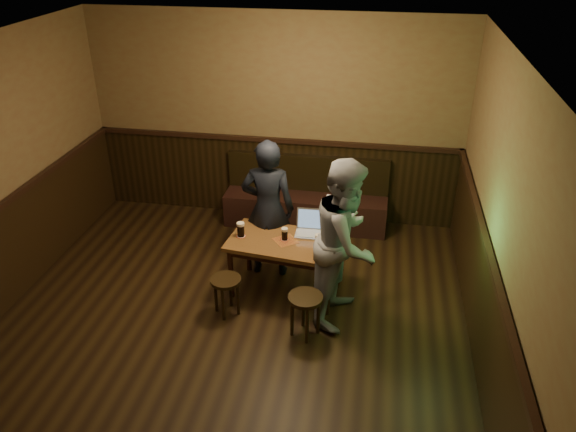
# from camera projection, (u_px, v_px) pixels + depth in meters

# --- Properties ---
(room) EXTENTS (5.04, 6.04, 2.84)m
(room) POSITION_uv_depth(u_px,v_px,m) (218.00, 237.00, 5.16)
(room) COLOR black
(room) RESTS_ON ground
(bench) EXTENTS (2.20, 0.50, 0.95)m
(bench) POSITION_uv_depth(u_px,v_px,m) (306.00, 204.00, 7.70)
(bench) COLOR black
(bench) RESTS_ON ground
(pub_table) EXTENTS (1.32, 0.85, 0.67)m
(pub_table) POSITION_uv_depth(u_px,v_px,m) (286.00, 247.00, 6.19)
(pub_table) COLOR brown
(pub_table) RESTS_ON ground
(stool_left) EXTENTS (0.35, 0.35, 0.44)m
(stool_left) POSITION_uv_depth(u_px,v_px,m) (226.00, 286.00, 5.93)
(stool_left) COLOR black
(stool_left) RESTS_ON ground
(stool_right) EXTENTS (0.44, 0.44, 0.48)m
(stool_right) POSITION_uv_depth(u_px,v_px,m) (305.00, 304.00, 5.61)
(stool_right) COLOR black
(stool_right) RESTS_ON ground
(pint_left) EXTENTS (0.11, 0.11, 0.17)m
(pint_left) POSITION_uv_depth(u_px,v_px,m) (241.00, 229.00, 6.19)
(pint_left) COLOR #A02813
(pint_left) RESTS_ON pub_table
(pint_mid) EXTENTS (0.09, 0.09, 0.15)m
(pint_mid) POSITION_uv_depth(u_px,v_px,m) (285.00, 234.00, 6.13)
(pint_mid) COLOR #A02813
(pint_mid) RESTS_ON pub_table
(pint_right) EXTENTS (0.11, 0.11, 0.18)m
(pint_right) POSITION_uv_depth(u_px,v_px,m) (319.00, 242.00, 5.95)
(pint_right) COLOR #A02813
(pint_right) RESTS_ON pub_table
(laptop) EXTENTS (0.36, 0.29, 0.25)m
(laptop) POSITION_uv_depth(u_px,v_px,m) (312.00, 227.00, 6.27)
(laptop) COLOR silver
(laptop) RESTS_ON pub_table
(menu) EXTENTS (0.24, 0.19, 0.00)m
(menu) POSITION_uv_depth(u_px,v_px,m) (332.00, 256.00, 5.87)
(menu) COLOR silver
(menu) RESTS_ON pub_table
(person_suit) EXTENTS (0.63, 0.43, 1.68)m
(person_suit) POSITION_uv_depth(u_px,v_px,m) (268.00, 209.00, 6.42)
(person_suit) COLOR black
(person_suit) RESTS_ON ground
(person_grey) EXTENTS (0.85, 0.99, 1.79)m
(person_grey) POSITION_uv_depth(u_px,v_px,m) (346.00, 242.00, 5.67)
(person_grey) COLOR gray
(person_grey) RESTS_ON ground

